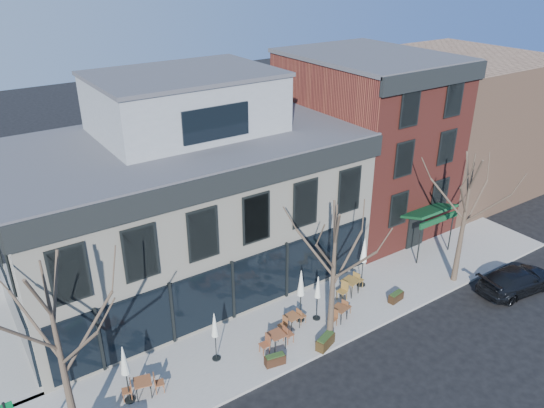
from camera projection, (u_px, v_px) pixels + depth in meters
ground at (233, 321)px, 26.52m from camera, size 120.00×120.00×0.00m
sidewalk_front at (311, 319)px, 26.52m from camera, size 33.50×4.70×0.15m
corner_building at (184, 200)px, 28.32m from camera, size 18.39×10.39×11.10m
red_brick_building at (364, 141)px, 34.42m from camera, size 8.20×11.78×11.18m
bg_building at (451, 122)px, 40.53m from camera, size 12.00×12.00×10.00m
tree_corner at (61, 357)px, 17.99m from camera, size 3.93×3.98×7.92m
tree_mid at (333, 274)px, 23.50m from camera, size 3.50×3.55×7.04m
tree_right at (465, 218)px, 27.97m from camera, size 3.72×3.77×7.48m
parked_sedan at (517, 280)px, 28.60m from camera, size 4.96×2.50×1.38m
cafe_set_1 at (143, 386)px, 21.66m from camera, size 1.80×0.87×0.92m
cafe_set_2 at (277, 339)px, 24.31m from camera, size 1.80×0.73×0.95m
cafe_set_3 at (292, 320)px, 25.62m from camera, size 1.66×0.71×0.86m
cafe_set_4 at (340, 312)px, 26.17m from camera, size 1.74×0.88×0.89m
cafe_set_5 at (350, 285)px, 28.17m from camera, size 2.03×0.95×1.04m
umbrella_0 at (124, 363)px, 20.76m from camera, size 0.44×0.44×2.77m
umbrella_1 at (215, 327)px, 23.07m from camera, size 0.40×0.40×2.49m
umbrella_2 at (301, 286)px, 25.49m from camera, size 0.46×0.46×2.87m
umbrella_3 at (318, 289)px, 25.70m from camera, size 0.40×0.40×2.48m
umbrella_4 at (364, 253)px, 28.24m from camera, size 0.47×0.47×2.92m
planter_1 at (275, 360)px, 23.40m from camera, size 0.98×0.55×0.52m
planter_2 at (325, 341)px, 24.44m from camera, size 1.16×0.78×0.60m
planter_3 at (396, 297)px, 27.70m from camera, size 0.95×0.49×0.51m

